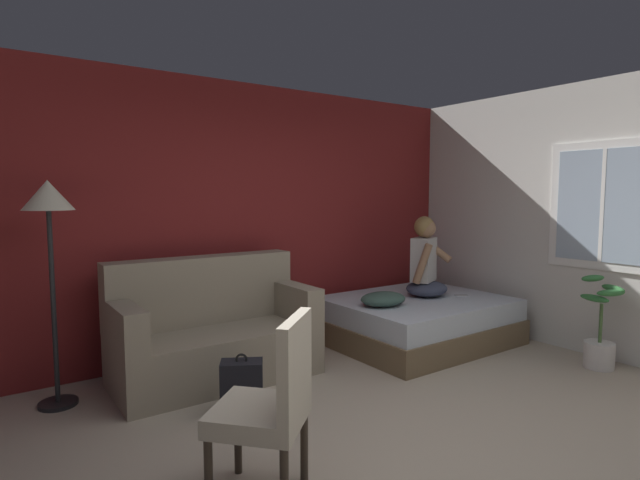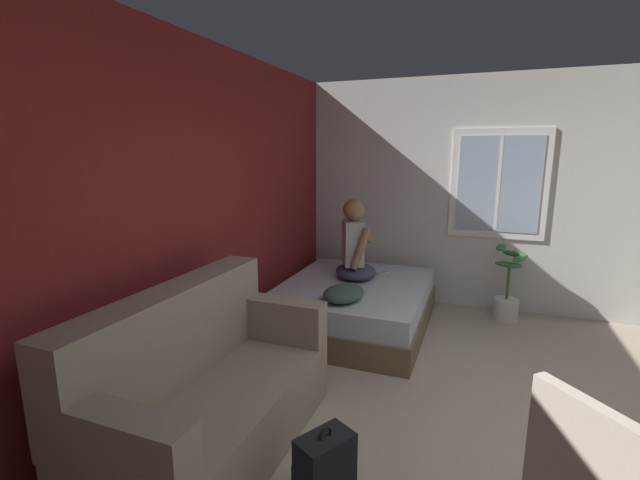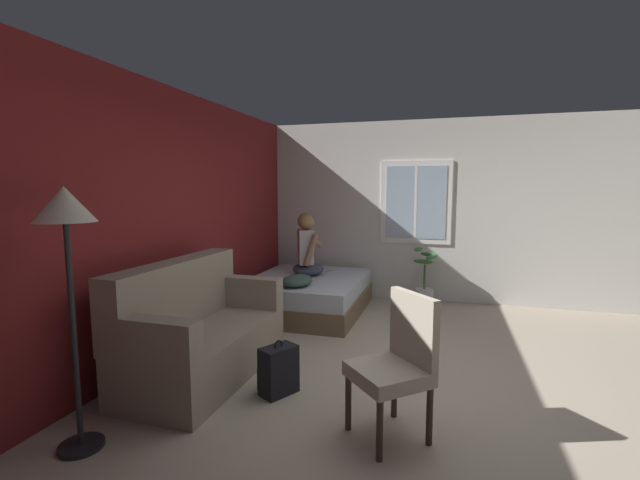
{
  "view_description": "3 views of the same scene",
  "coord_description": "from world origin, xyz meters",
  "views": [
    {
      "loc": [
        -2.1,
        -1.94,
        1.6
      ],
      "look_at": [
        0.56,
        1.81,
        1.17
      ],
      "focal_mm": 28.0,
      "sensor_mm": 36.0,
      "label": 1
    },
    {
      "loc": [
        -2.38,
        0.56,
        1.85
      ],
      "look_at": [
        1.07,
        1.88,
        1.08
      ],
      "focal_mm": 24.0,
      "sensor_mm": 36.0,
      "label": 2
    },
    {
      "loc": [
        -3.67,
        -0.05,
        1.68
      ],
      "look_at": [
        1.25,
        1.41,
        1.07
      ],
      "focal_mm": 24.0,
      "sensor_mm": 36.0,
      "label": 3
    }
  ],
  "objects": [
    {
      "name": "person_seated",
      "position": [
        1.98,
        1.82,
        0.84
      ],
      "size": [
        0.66,
        0.62,
        0.88
      ],
      "color": "#383D51",
      "rests_on": "bed"
    },
    {
      "name": "throw_pillow",
      "position": [
        1.26,
        1.71,
        0.55
      ],
      "size": [
        0.52,
        0.42,
        0.14
      ],
      "primitive_type": "ellipsoid",
      "rotation": [
        0.0,
        0.0,
        -0.13
      ],
      "color": "#385147",
      "rests_on": "bed"
    },
    {
      "name": "wall_side_with_window",
      "position": [
        2.97,
        0.01,
        1.35
      ],
      "size": [
        0.19,
        6.65,
        2.7
      ],
      "color": "silver",
      "rests_on": "ground"
    },
    {
      "name": "cell_phone",
      "position": [
        2.29,
        1.57,
        0.48
      ],
      "size": [
        0.16,
        0.14,
        0.01
      ],
      "primitive_type": "cube",
      "rotation": [
        0.0,
        0.0,
        1.0
      ],
      "color": "#B7B7BC",
      "rests_on": "bed"
    },
    {
      "name": "bed",
      "position": [
        1.81,
        1.76,
        0.24
      ],
      "size": [
        1.84,
        1.5,
        0.48
      ],
      "color": "brown",
      "rests_on": "ground"
    },
    {
      "name": "potted_plant",
      "position": [
        2.58,
        0.22,
        0.3
      ],
      "size": [
        0.39,
        0.37,
        0.85
      ],
      "color": "silver",
      "rests_on": "ground"
    },
    {
      "name": "couch",
      "position": [
        -0.4,
        2.06,
        0.39
      ],
      "size": [
        1.71,
        0.83,
        1.04
      ],
      "color": "gray",
      "rests_on": "ground"
    },
    {
      "name": "wall_back_accent",
      "position": [
        0.0,
        2.71,
        1.35
      ],
      "size": [
        10.79,
        0.16,
        2.7
      ],
      "primitive_type": "cube",
      "color": "maroon",
      "rests_on": "ground"
    },
    {
      "name": "backpack",
      "position": [
        -0.54,
        1.24,
        0.19
      ],
      "size": [
        0.35,
        0.33,
        0.46
      ],
      "color": "black",
      "rests_on": "ground"
    }
  ]
}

